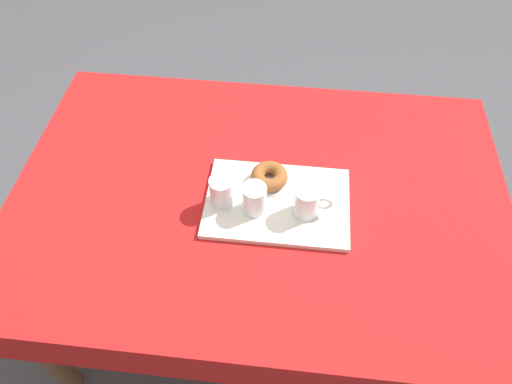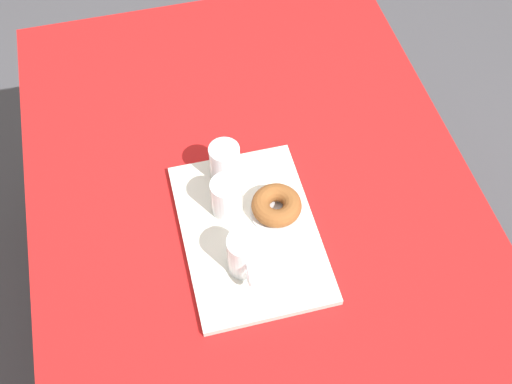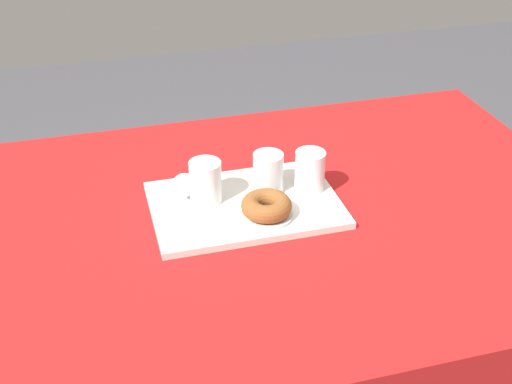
{
  "view_description": "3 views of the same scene",
  "coord_description": "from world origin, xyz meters",
  "views": [
    {
      "loc": [
        0.08,
        -0.85,
        1.83
      ],
      "look_at": [
        -0.01,
        -0.04,
        0.78
      ],
      "focal_mm": 32.35,
      "sensor_mm": 36.0,
      "label": 1
    },
    {
      "loc": [
        0.78,
        -0.2,
        1.94
      ],
      "look_at": [
        -0.01,
        -0.0,
        0.79
      ],
      "focal_mm": 45.17,
      "sensor_mm": 36.0,
      "label": 2
    },
    {
      "loc": [
        0.37,
        1.2,
        1.58
      ],
      "look_at": [
        0.02,
        -0.07,
        0.75
      ],
      "focal_mm": 47.38,
      "sensor_mm": 36.0,
      "label": 3
    }
  ],
  "objects": [
    {
      "name": "water_glass_near",
      "position": [
        -0.01,
        -0.07,
        0.79
      ],
      "size": [
        0.07,
        0.07,
        0.09
      ],
      "color": "white",
      "rests_on": "serving_tray"
    },
    {
      "name": "water_glass_far",
      "position": [
        -0.1,
        -0.05,
        0.79
      ],
      "size": [
        0.07,
        0.07,
        0.09
      ],
      "color": "white",
      "rests_on": "serving_tray"
    },
    {
      "name": "sugar_donut_left",
      "position": [
        0.03,
        0.03,
        0.78
      ],
      "size": [
        0.11,
        0.11,
        0.04
      ],
      "primitive_type": "torus",
      "color": "brown",
      "rests_on": "donut_plate_left"
    },
    {
      "name": "serving_tray",
      "position": [
        0.06,
        -0.04,
        0.74
      ],
      "size": [
        0.42,
        0.29,
        0.02
      ],
      "primitive_type": "cube",
      "color": "silver",
      "rests_on": "dining_table"
    },
    {
      "name": "donut_plate_left",
      "position": [
        0.03,
        0.03,
        0.75
      ],
      "size": [
        0.12,
        0.12,
        0.01
      ],
      "primitive_type": "cylinder",
      "color": "silver",
      "rests_on": "serving_tray"
    },
    {
      "name": "dining_table",
      "position": [
        0.0,
        0.0,
        0.65
      ],
      "size": [
        1.5,
        1.02,
        0.73
      ],
      "color": "red",
      "rests_on": "ground"
    },
    {
      "name": "tea_mug_left",
      "position": [
        0.14,
        -0.07,
        0.79
      ],
      "size": [
        0.11,
        0.07,
        0.1
      ],
      "color": "white",
      "rests_on": "serving_tray"
    }
  ]
}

